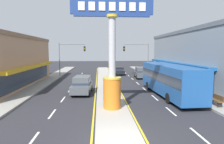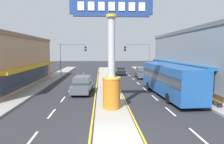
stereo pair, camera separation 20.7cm
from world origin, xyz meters
name	(u,v)px [view 2 (the right image)]	position (x,y,z in m)	size (l,w,h in m)	color
ground_plane	(117,141)	(0.00, 0.00, 0.00)	(160.00, 160.00, 0.00)	#28282D
median_strip	(107,83)	(0.00, 18.00, 0.07)	(2.54, 52.00, 0.14)	#A39E93
sidewalk_left	(37,86)	(-9.21, 16.00, 0.09)	(2.68, 60.00, 0.18)	gray
sidewalk_right	(175,85)	(9.21, 16.00, 0.09)	(2.68, 60.00, 0.18)	gray
lane_markings	(107,85)	(0.00, 16.65, 0.00)	(9.28, 52.00, 0.01)	silver
district_sign	(112,61)	(0.00, 5.50, 3.90)	(6.32, 1.46, 8.64)	orange
storefront_right	(209,58)	(14.65, 17.32, 3.76)	(10.36, 23.24, 7.51)	gray
traffic_light_left_side	(70,53)	(-6.51, 26.57, 4.25)	(4.86, 0.46, 6.20)	slate
traffic_light_right_side	(140,53)	(6.51, 26.61, 4.25)	(4.86, 0.46, 6.20)	slate
suv_near_right_lane	(142,72)	(6.22, 23.35, 0.98)	(2.16, 4.70, 1.90)	#4C5156
bus_far_right_lane	(169,78)	(6.22, 9.99, 1.87)	(2.95, 11.29, 3.26)	#1E5199
suv_near_left_lane	(82,85)	(-2.92, 11.80, 0.98)	(2.16, 4.70, 1.90)	#4C5156
sedan_mid_left_lane	(120,71)	(2.92, 28.50, 0.79)	(1.93, 4.35, 1.53)	black
street_bench	(216,100)	(8.74, 5.61, 0.65)	(0.48, 1.60, 0.88)	brown
pedestrian_near_kerb	(176,78)	(9.01, 14.93, 1.16)	(0.43, 0.27, 1.72)	#B7B2AD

